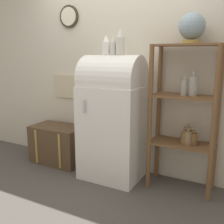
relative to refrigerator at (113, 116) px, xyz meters
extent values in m
plane|color=#4C4742|center=(0.00, -0.26, -0.76)|extent=(12.00, 12.00, 0.00)
cube|color=beige|center=(0.00, 0.32, 0.59)|extent=(7.00, 0.05, 2.70)
cylinder|color=#382D1E|center=(-0.79, 0.28, 1.21)|extent=(0.29, 0.03, 0.29)
cylinder|color=beige|center=(-0.79, 0.26, 1.21)|extent=(0.24, 0.01, 0.24)
cube|color=#C6B793|center=(-0.86, 0.28, 0.28)|extent=(0.42, 0.02, 0.32)
cube|color=white|center=(0.00, 0.00, -0.20)|extent=(0.71, 0.58, 1.12)
cylinder|color=white|center=(0.00, 0.00, 0.44)|extent=(0.69, 0.55, 0.55)
cylinder|color=#B7B7BC|center=(-0.19, -0.31, 0.15)|extent=(0.02, 0.02, 0.15)
cube|color=brown|center=(-0.87, 0.03, -0.50)|extent=(0.72, 0.43, 0.52)
cube|color=#AD8942|center=(-1.07, -0.19, -0.50)|extent=(0.03, 0.01, 0.47)
cube|color=#AD8942|center=(-0.68, -0.19, -0.50)|extent=(0.03, 0.01, 0.47)
cylinder|color=brown|center=(0.49, -0.06, 0.03)|extent=(0.05, 0.05, 1.59)
cylinder|color=brown|center=(1.14, -0.06, 0.03)|extent=(0.05, 0.05, 1.59)
cylinder|color=brown|center=(0.49, 0.25, 0.03)|extent=(0.05, 0.05, 1.59)
cylinder|color=brown|center=(1.14, 0.25, 0.03)|extent=(0.05, 0.05, 1.59)
cube|color=brown|center=(0.81, 0.09, -0.24)|extent=(0.69, 0.34, 0.02)
cube|color=brown|center=(0.81, 0.09, 0.29)|extent=(0.69, 0.34, 0.02)
cube|color=brown|center=(0.81, 0.09, 0.81)|extent=(0.69, 0.34, 0.02)
cylinder|color=#9E998E|center=(0.89, 0.11, 0.40)|extent=(0.09, 0.09, 0.20)
cylinder|color=#9E998E|center=(0.89, 0.11, 0.52)|extent=(0.04, 0.04, 0.05)
cylinder|color=#9E998E|center=(0.80, 0.08, 0.38)|extent=(0.07, 0.07, 0.17)
cylinder|color=#9E998E|center=(0.80, 0.08, 0.48)|extent=(0.03, 0.03, 0.04)
cylinder|color=#7F6647|center=(0.88, 0.05, -0.16)|extent=(0.09, 0.09, 0.15)
cylinder|color=#7F6647|center=(0.88, 0.05, -0.06)|extent=(0.04, 0.04, 0.04)
cylinder|color=#7F6647|center=(0.87, 0.11, -0.15)|extent=(0.09, 0.09, 0.18)
cylinder|color=#7F6647|center=(0.87, 0.11, -0.04)|extent=(0.04, 0.04, 0.04)
cylinder|color=brown|center=(0.94, 0.08, -0.17)|extent=(0.09, 0.09, 0.13)
cylinder|color=brown|center=(0.94, 0.08, -0.09)|extent=(0.03, 0.03, 0.03)
cylinder|color=brown|center=(0.85, 0.05, -0.17)|extent=(0.08, 0.08, 0.13)
cylinder|color=brown|center=(0.85, 0.05, -0.08)|extent=(0.03, 0.03, 0.03)
cylinder|color=#AD8942|center=(0.84, 0.11, 0.84)|extent=(0.18, 0.18, 0.04)
sphere|color=#7F939E|center=(0.84, 0.11, 1.00)|extent=(0.27, 0.27, 0.27)
cylinder|color=white|center=(-0.09, 0.01, 0.79)|extent=(0.09, 0.09, 0.14)
cone|color=white|center=(-0.09, 0.01, 0.90)|extent=(0.08, 0.08, 0.08)
cylinder|color=beige|center=(0.00, 0.00, 0.78)|extent=(0.07, 0.07, 0.13)
cone|color=beige|center=(0.00, 0.00, 0.89)|extent=(0.06, 0.06, 0.07)
cylinder|color=beige|center=(0.09, 0.01, 0.81)|extent=(0.10, 0.10, 0.19)
cone|color=beige|center=(0.09, 0.01, 0.96)|extent=(0.08, 0.08, 0.10)
camera|label=1|loc=(1.40, -2.70, 0.72)|focal=42.00mm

